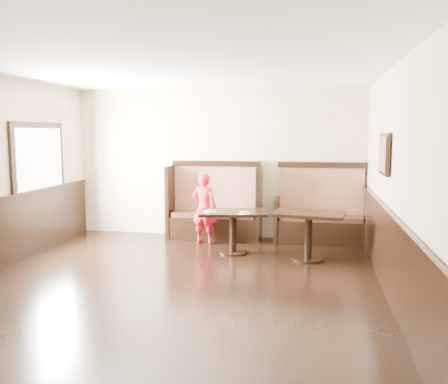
% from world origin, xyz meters
% --- Properties ---
extents(ground, '(7.00, 7.00, 0.00)m').
position_xyz_m(ground, '(0.00, 0.00, 0.00)').
color(ground, black).
rests_on(ground, ground).
extents(room_shell, '(7.00, 7.00, 7.00)m').
position_xyz_m(room_shell, '(-0.30, 0.28, 0.67)').
color(room_shell, beige).
rests_on(room_shell, ground).
extents(booth_main, '(1.75, 0.72, 1.45)m').
position_xyz_m(booth_main, '(0.00, 3.30, 0.53)').
color(booth_main, black).
rests_on(booth_main, ground).
extents(booth_neighbor, '(1.65, 0.72, 1.45)m').
position_xyz_m(booth_neighbor, '(1.95, 3.29, 0.48)').
color(booth_neighbor, black).
rests_on(booth_neighbor, ground).
extents(table_main, '(1.20, 0.86, 0.70)m').
position_xyz_m(table_main, '(0.52, 2.25, 0.54)').
color(table_main, black).
rests_on(table_main, ground).
extents(table_neighbor, '(1.18, 0.86, 0.75)m').
position_xyz_m(table_neighbor, '(1.75, 2.07, 0.56)').
color(table_neighbor, black).
rests_on(table_neighbor, ground).
extents(child, '(0.52, 0.39, 1.28)m').
position_xyz_m(child, '(-0.09, 2.81, 0.64)').
color(child, red).
rests_on(child, ground).
extents(pizza_plate_left, '(0.21, 0.21, 0.04)m').
position_xyz_m(pizza_plate_left, '(0.17, 2.11, 0.72)').
color(pizza_plate_left, white).
rests_on(pizza_plate_left, table_main).
extents(pizza_plate_right, '(0.21, 0.21, 0.04)m').
position_xyz_m(pizza_plate_right, '(0.74, 2.04, 0.71)').
color(pizza_plate_right, white).
rests_on(pizza_plate_right, table_main).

